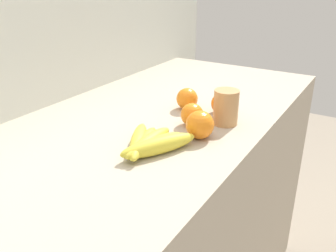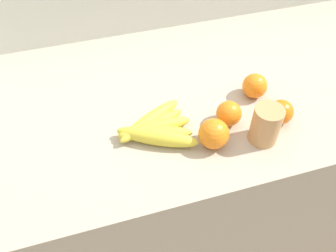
{
  "view_description": "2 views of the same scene",
  "coord_description": "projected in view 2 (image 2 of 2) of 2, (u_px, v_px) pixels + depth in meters",
  "views": [
    {
      "loc": [
        -0.69,
        -0.58,
        1.35
      ],
      "look_at": [
        0.04,
        -0.13,
        0.97
      ],
      "focal_mm": 38.49,
      "sensor_mm": 36.0,
      "label": 1
    },
    {
      "loc": [
        -0.17,
        -0.7,
        1.62
      ],
      "look_at": [
        -0.01,
        -0.17,
        1.01
      ],
      "focal_mm": 37.87,
      "sensor_mm": 36.0,
      "label": 2
    }
  ],
  "objects": [
    {
      "name": "wall_back",
      "position": [
        133.0,
        90.0,
        1.44
      ],
      "size": [
        2.2,
        0.06,
        1.3
      ],
      "primitive_type": "cube",
      "color": "silver",
      "rests_on": "ground"
    },
    {
      "name": "orange_far_right",
      "position": [
        255.0,
        86.0,
        0.98
      ],
      "size": [
        0.07,
        0.07,
        0.07
      ],
      "primitive_type": "sphere",
      "color": "orange",
      "rests_on": "counter"
    },
    {
      "name": "banana_bunch",
      "position": [
        154.0,
        129.0,
        0.89
      ],
      "size": [
        0.2,
        0.19,
        0.04
      ],
      "color": "gold",
      "rests_on": "counter"
    },
    {
      "name": "ground_plane",
      "position": [
        160.0,
        242.0,
        1.69
      ],
      "size": [
        6.0,
        6.0,
        0.0
      ],
      "primitive_type": "plane",
      "color": "gray"
    },
    {
      "name": "mug",
      "position": [
        266.0,
        125.0,
        0.86
      ],
      "size": [
        0.07,
        0.07,
        0.1
      ],
      "primitive_type": "cylinder",
      "color": "tan",
      "rests_on": "counter"
    },
    {
      "name": "orange_back_left",
      "position": [
        281.0,
        112.0,
        0.92
      ],
      "size": [
        0.06,
        0.06,
        0.06
      ],
      "primitive_type": "sphere",
      "color": "orange",
      "rests_on": "counter"
    },
    {
      "name": "counter",
      "position": [
        158.0,
        189.0,
        1.34
      ],
      "size": [
        1.8,
        0.68,
        0.93
      ],
      "primitive_type": "cube",
      "color": "#ADA08C",
      "rests_on": "ground"
    },
    {
      "name": "orange_right",
      "position": [
        229.0,
        113.0,
        0.91
      ],
      "size": [
        0.07,
        0.07,
        0.07
      ],
      "primitive_type": "sphere",
      "color": "orange",
      "rests_on": "counter"
    },
    {
      "name": "orange_front",
      "position": [
        214.0,
        134.0,
        0.86
      ],
      "size": [
        0.08,
        0.08,
        0.08
      ],
      "primitive_type": "sphere",
      "color": "orange",
      "rests_on": "counter"
    }
  ]
}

